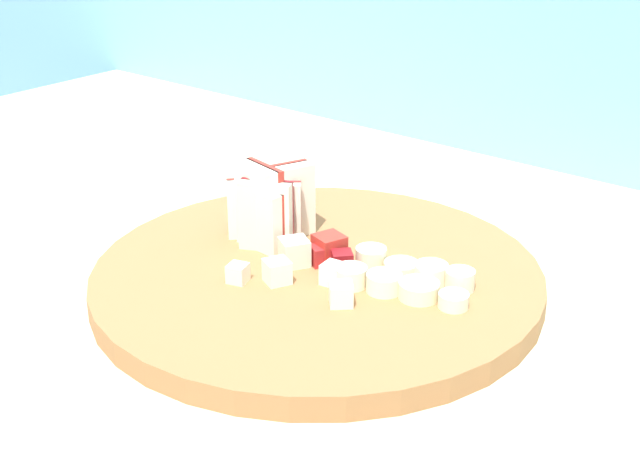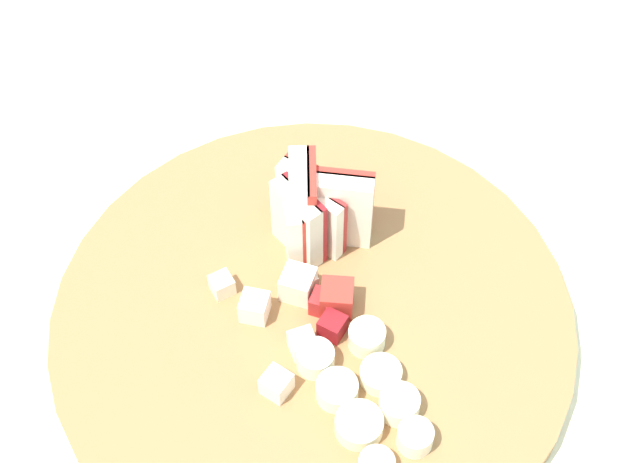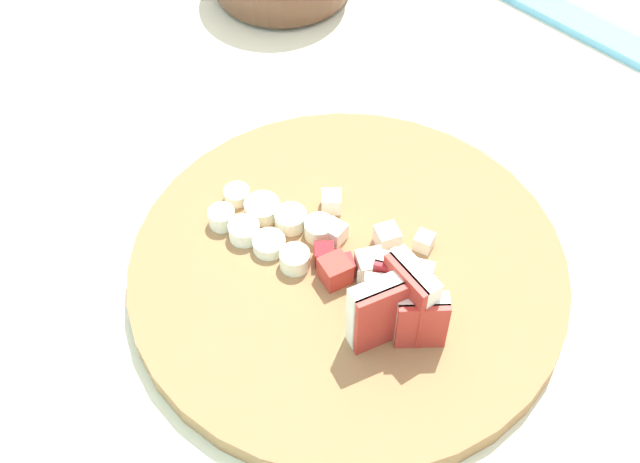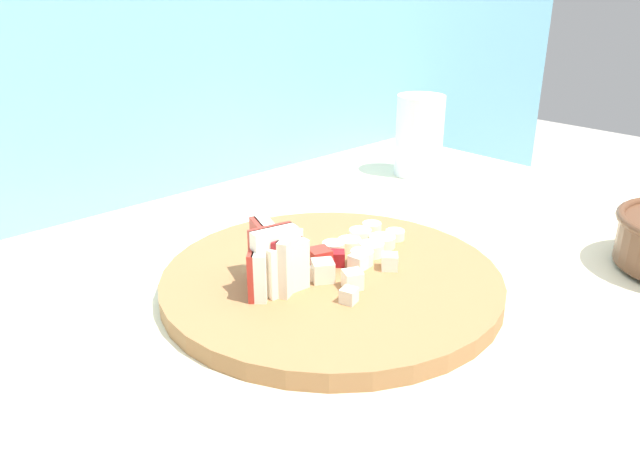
# 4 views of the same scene
# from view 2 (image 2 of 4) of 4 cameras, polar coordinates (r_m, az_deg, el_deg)

# --- Properties ---
(cutting_board) EXTENTS (0.35, 0.35, 0.02)m
(cutting_board) POSITION_cam_2_polar(r_m,az_deg,el_deg) (0.63, -0.44, -5.48)
(cutting_board) COLOR olive
(cutting_board) RESTS_ON tiled_countertop
(apple_wedge_fan) EXTENTS (0.07, 0.07, 0.07)m
(apple_wedge_fan) POSITION_cam_2_polar(r_m,az_deg,el_deg) (0.64, -0.52, 1.33)
(apple_wedge_fan) COLOR #B22D23
(apple_wedge_fan) RESTS_ON cutting_board
(apple_dice_pile) EXTENTS (0.10, 0.10, 0.02)m
(apple_dice_pile) POSITION_cam_2_polar(r_m,az_deg,el_deg) (0.62, -1.24, -4.74)
(apple_dice_pile) COLOR white
(apple_dice_pile) RESTS_ON cutting_board
(banana_slice_rows) EXTENTS (0.11, 0.07, 0.02)m
(banana_slice_rows) POSITION_cam_2_polar(r_m,az_deg,el_deg) (0.59, 2.85, -9.95)
(banana_slice_rows) COLOR #F4EAC6
(banana_slice_rows) RESTS_ON cutting_board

